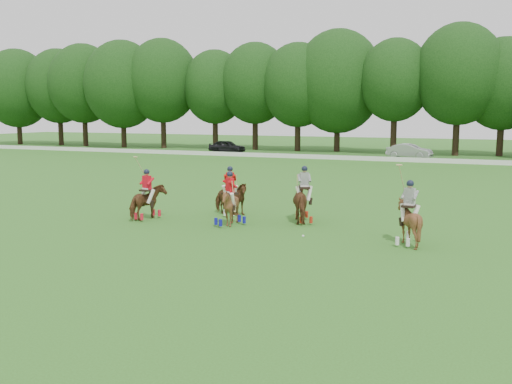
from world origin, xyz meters
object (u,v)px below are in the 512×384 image
at_px(car_left, 227,146).
at_px(polo_stripe_a, 304,202).
at_px(polo_stripe_b, 409,222).
at_px(polo_red_b, 230,198).
at_px(polo_red_c, 230,206).
at_px(polo_ball, 303,236).
at_px(car_mid, 409,151).
at_px(polo_red_a, 147,202).

height_order(car_left, polo_stripe_a, polo_stripe_a).
relative_size(polo_stripe_a, polo_stripe_b, 0.85).
bearing_deg(polo_red_b, polo_stripe_a, -4.49).
xyz_separation_m(polo_red_c, polo_ball, (3.50, -0.89, -0.77)).
distance_m(car_left, polo_stripe_a, 42.84).
relative_size(car_mid, polo_stripe_b, 1.59).
distance_m(car_mid, polo_red_a, 39.44).
bearing_deg(polo_stripe_a, polo_red_b, 175.51).
bearing_deg(polo_ball, polo_red_a, 174.33).
relative_size(polo_red_a, polo_stripe_a, 1.14).
bearing_deg(polo_ball, car_left, 119.67).
relative_size(car_mid, polo_red_a, 1.64).
relative_size(polo_red_b, polo_red_c, 0.99).
distance_m(polo_red_c, polo_stripe_a, 3.25).
relative_size(car_left, polo_red_b, 1.93).
xyz_separation_m(car_mid, polo_red_c, (-1.67, -38.89, 0.07)).
distance_m(polo_red_a, polo_stripe_b, 11.33).
bearing_deg(polo_red_b, polo_stripe_b, -18.52).
distance_m(car_mid, polo_red_b, 36.73).
distance_m(car_left, polo_stripe_b, 47.53).
bearing_deg(car_left, polo_stripe_a, -146.36).
relative_size(car_mid, polo_ball, 50.53).
height_order(car_left, car_mid, car_mid).
distance_m(polo_red_a, polo_ball, 7.56).
bearing_deg(polo_red_b, polo_red_c, -64.38).
bearing_deg(polo_stripe_b, car_mid, 98.18).
height_order(polo_red_b, polo_red_c, polo_red_c).
distance_m(polo_red_a, polo_stripe_a, 6.90).
xyz_separation_m(polo_red_b, polo_stripe_a, (3.67, -0.29, 0.09)).
height_order(polo_stripe_a, polo_ball, polo_stripe_a).
xyz_separation_m(polo_red_a, polo_stripe_b, (11.33, -0.42, 0.04)).
distance_m(car_left, polo_red_c, 43.35).
relative_size(polo_red_b, polo_stripe_b, 0.79).
bearing_deg(polo_ball, polo_red_b, 145.53).
height_order(car_mid, polo_red_b, polo_red_b).
distance_m(polo_red_c, polo_ball, 3.69).
height_order(car_mid, polo_stripe_b, polo_stripe_b).
bearing_deg(polo_red_a, car_left, 111.25).
bearing_deg(polo_stripe_a, polo_red_a, -162.11).
xyz_separation_m(polo_red_c, polo_stripe_b, (7.35, -0.56, 0.02)).
height_order(polo_red_a, polo_stripe_b, polo_stripe_b).
xyz_separation_m(polo_red_a, polo_red_b, (2.89, 2.41, 0.00)).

